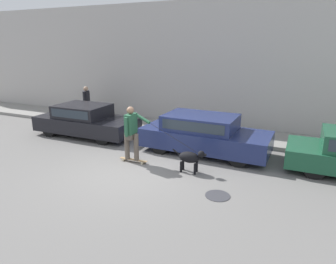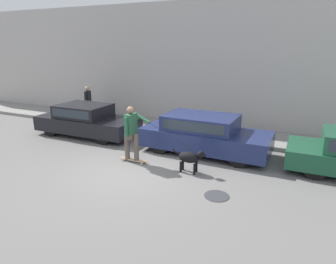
{
  "view_description": "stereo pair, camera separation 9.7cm",
  "coord_description": "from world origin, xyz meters",
  "px_view_note": "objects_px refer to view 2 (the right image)",
  "views": [
    {
      "loc": [
        4.29,
        -7.06,
        3.58
      ],
      "look_at": [
        0.58,
        1.19,
        0.95
      ],
      "focal_mm": 32.0,
      "sensor_mm": 36.0,
      "label": 1
    },
    {
      "loc": [
        4.38,
        -7.02,
        3.58
      ],
      "look_at": [
        0.58,
        1.19,
        0.95
      ],
      "focal_mm": 32.0,
      "sensor_mm": 36.0,
      "label": 2
    }
  ],
  "objects_px": {
    "dog": "(190,158)",
    "parked_car_0": "(87,121)",
    "parked_car_1": "(204,134)",
    "skateboarder": "(131,131)",
    "pedestrian_with_bag": "(88,101)"
  },
  "relations": [
    {
      "from": "pedestrian_with_bag",
      "to": "parked_car_0",
      "type": "bearing_deg",
      "value": 112.13
    },
    {
      "from": "pedestrian_with_bag",
      "to": "dog",
      "type": "bearing_deg",
      "value": 135.17
    },
    {
      "from": "parked_car_1",
      "to": "dog",
      "type": "bearing_deg",
      "value": -83.0
    },
    {
      "from": "parked_car_1",
      "to": "skateboarder",
      "type": "distance_m",
      "value": 2.55
    },
    {
      "from": "dog",
      "to": "pedestrian_with_bag",
      "type": "bearing_deg",
      "value": 149.37
    },
    {
      "from": "parked_car_0",
      "to": "dog",
      "type": "relative_size",
      "value": 4.1
    },
    {
      "from": "parked_car_0",
      "to": "skateboarder",
      "type": "height_order",
      "value": "skateboarder"
    },
    {
      "from": "parked_car_1",
      "to": "skateboarder",
      "type": "bearing_deg",
      "value": -133.44
    },
    {
      "from": "skateboarder",
      "to": "parked_car_0",
      "type": "bearing_deg",
      "value": 150.54
    },
    {
      "from": "dog",
      "to": "pedestrian_with_bag",
      "type": "distance_m",
      "value": 7.73
    },
    {
      "from": "parked_car_0",
      "to": "skateboarder",
      "type": "bearing_deg",
      "value": -29.33
    },
    {
      "from": "parked_car_1",
      "to": "dog",
      "type": "relative_size",
      "value": 4.27
    },
    {
      "from": "dog",
      "to": "parked_car_0",
      "type": "bearing_deg",
      "value": 159.64
    },
    {
      "from": "dog",
      "to": "skateboarder",
      "type": "relative_size",
      "value": 0.38
    },
    {
      "from": "parked_car_1",
      "to": "skateboarder",
      "type": "relative_size",
      "value": 1.61
    }
  ]
}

